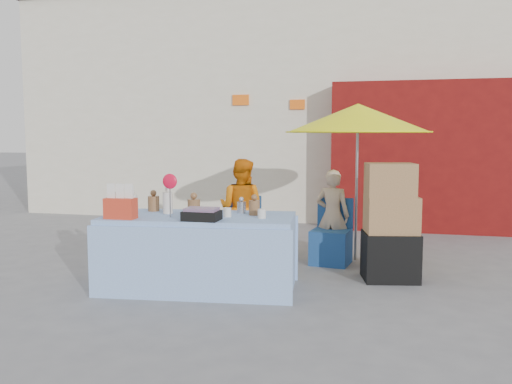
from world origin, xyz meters
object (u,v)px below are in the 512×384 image
(umbrella, at_px, (358,119))
(vendor_orange, at_px, (241,208))
(chair_left, at_px, (239,240))
(vendor_beige, at_px, (332,216))
(market_table, at_px, (198,251))
(box_stack, at_px, (390,227))
(chair_right, at_px, (331,244))

(umbrella, bearing_deg, vendor_orange, -174.47)
(chair_left, bearing_deg, vendor_beige, 14.30)
(market_table, distance_m, box_stack, 2.22)
(box_stack, bearing_deg, chair_right, 139.07)
(vendor_orange, relative_size, box_stack, 1.00)
(vendor_beige, relative_size, umbrella, 0.59)
(vendor_orange, distance_m, umbrella, 1.97)
(vendor_orange, height_order, vendor_beige, vendor_orange)
(market_table, distance_m, vendor_orange, 1.66)
(market_table, relative_size, box_stack, 1.62)
(market_table, relative_size, vendor_orange, 1.62)
(market_table, distance_m, umbrella, 2.81)
(chair_left, relative_size, umbrella, 0.41)
(vendor_beige, xyz_separation_m, box_stack, (0.74, -0.78, 0.01))
(umbrella, bearing_deg, chair_right, -136.32)
(chair_right, bearing_deg, chair_left, -171.85)
(chair_right, relative_size, umbrella, 0.41)
(chair_left, distance_m, box_stack, 2.13)
(market_table, height_order, chair_left, market_table)
(market_table, relative_size, umbrella, 1.05)
(chair_right, distance_m, vendor_orange, 1.33)
(market_table, height_order, umbrella, umbrella)
(chair_left, bearing_deg, chair_right, 8.15)
(chair_left, xyz_separation_m, umbrella, (1.55, 0.28, 1.64))
(vendor_orange, distance_m, box_stack, 2.14)
(chair_right, xyz_separation_m, vendor_beige, (-0.00, 0.13, 0.36))
(chair_right, bearing_deg, umbrella, 51.83)
(chair_left, bearing_deg, umbrella, 18.56)
(chair_left, distance_m, vendor_orange, 0.44)
(box_stack, bearing_deg, vendor_beige, 133.73)
(market_table, bearing_deg, umbrella, 41.99)
(chair_right, bearing_deg, market_table, -122.61)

